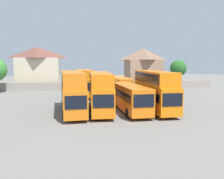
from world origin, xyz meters
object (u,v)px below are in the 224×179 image
Objects in this scene: bus_5 at (85,81)px; tree_left_of_lot at (178,68)px; bus_6 at (104,85)px; bus_7 at (121,85)px; bus_1 at (72,90)px; house_terrace_centre at (143,67)px; bus_3 at (130,96)px; bus_2 at (100,90)px; bus_4 at (155,89)px; house_terrace_left at (38,67)px.

tree_left_of_lot is (21.75, 8.31, 2.06)m from bus_5.
bus_6 reaches higher than bus_7.
bus_1 is 15.78m from bus_6.
bus_1 is at bearing -136.50° from tree_left_of_lot.
bus_1 is 35.64m from house_terrace_centre.
bus_1 reaches higher than bus_3.
bus_5 is at bearing -88.55° from bus_6.
bus_5 is at bearing -134.09° from house_terrace_centre.
bus_2 reaches higher than bus_7.
bus_2 is 1.53× the size of tree_left_of_lot.
bus_5 is at bearing -151.87° from bus_4.
bus_1 is at bearing -120.33° from house_terrace_centre.
bus_6 is at bearing 91.90° from bus_5.
bus_4 reaches higher than bus_1.
bus_4 reaches higher than bus_5.
tree_left_of_lot reaches higher than bus_1.
bus_3 is 1.06× the size of house_terrace_left.
bus_3 is 1.02× the size of bus_4.
house_terrace_centre reaches higher than bus_2.
bus_6 is at bearing -156.15° from tree_left_of_lot.
tree_left_of_lot is at bearing 142.22° from bus_3.
bus_6 reaches higher than bus_3.
tree_left_of_lot is (18.14, 8.02, 2.74)m from bus_6.
bus_5 is 18.74m from house_terrace_left.
tree_left_of_lot is (31.92, -7.28, -0.19)m from house_terrace_left.
house_terrace_centre is at bearing 151.50° from bus_7.
tree_left_of_lot reaches higher than bus_4.
bus_1 is at bearing -75.04° from house_terrace_left.
bus_7 is at bearing -151.97° from tree_left_of_lot.
bus_6 is (3.61, 0.28, -0.68)m from bus_5.
house_terrace_centre is at bearing 165.75° from bus_4.
bus_4 reaches higher than bus_7.
bus_6 is 20.80m from house_terrace_left.
house_terrace_centre reaches higher than bus_6.
bus_1 is at bearing -93.36° from bus_4.
bus_7 is 1.07× the size of house_terrace_left.
bus_5 reaches higher than bus_6.
bus_5 is at bearing 167.91° from bus_1.
bus_3 is at bearing 15.73° from bus_5.
bus_7 is (-1.34, 15.24, -0.92)m from bus_4.
bus_6 is 20.36m from house_terrace_centre.
bus_3 is at bearing -91.56° from bus_4.
bus_1 is 7.15m from bus_3.
house_terrace_left is (-13.78, 15.30, 2.94)m from bus_6.
bus_1 is at bearing -95.53° from bus_3.
house_terrace_left reaches higher than bus_6.
house_terrace_centre is at bearing 126.58° from tree_left_of_lot.
bus_3 is 15.19m from bus_6.
bus_5 is 23.37m from tree_left_of_lot.
bus_3 is 1.00× the size of bus_7.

